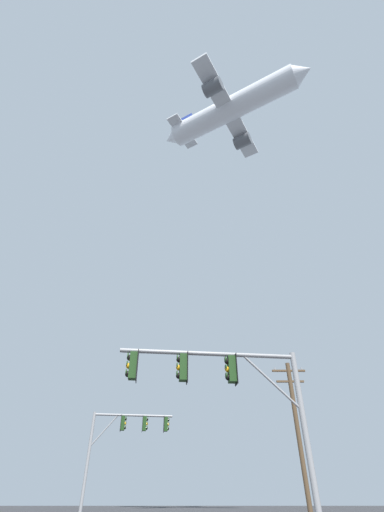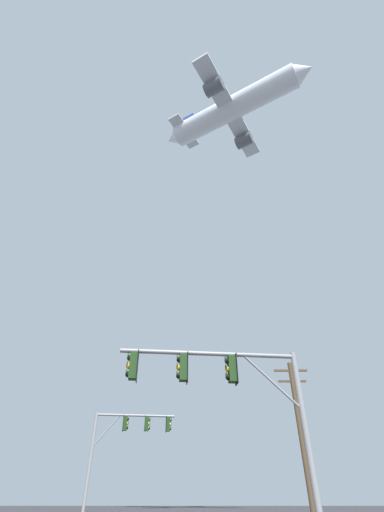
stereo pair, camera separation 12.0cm
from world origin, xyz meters
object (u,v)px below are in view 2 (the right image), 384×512
(utility_pole, at_px, (300,429))
(airplane, at_px, (233,108))
(signal_pole_near, at_px, (226,385))
(signal_pole_far, at_px, (126,435))

(utility_pole, bearing_deg, airplane, 91.30)
(signal_pole_near, bearing_deg, signal_pole_far, 112.17)
(signal_pole_far, height_order, airplane, airplane)
(utility_pole, bearing_deg, signal_pole_far, 165.09)
(signal_pole_near, distance_m, signal_pole_far, 15.43)
(signal_pole_far, distance_m, utility_pole, 11.54)
(signal_pole_far, xyz_separation_m, utility_pole, (11.15, -2.97, -0.09))
(signal_pole_far, bearing_deg, airplane, 27.26)
(airplane, bearing_deg, signal_pole_near, -104.44)
(signal_pole_near, bearing_deg, utility_pole, 64.80)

